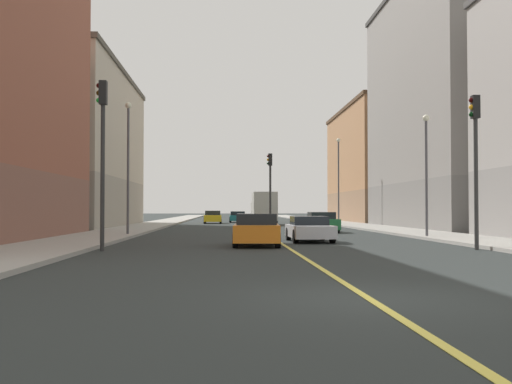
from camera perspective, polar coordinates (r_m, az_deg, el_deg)
name	(u,v)px	position (r m, az deg, el deg)	size (l,w,h in m)	color
ground_plane	(368,298)	(11.15, 10.42, -9.76)	(400.00, 400.00, 0.00)	#292E2E
sidewalk_left	(348,224)	(60.97, 8.62, -2.99)	(3.91, 168.00, 0.15)	#9E9B93
sidewalk_right	(154,224)	(60.18, -9.50, -3.01)	(3.91, 168.00, 0.15)	#9E9B93
lane_center_stripe	(252,225)	(59.82, -0.38, -3.10)	(0.16, 154.00, 0.01)	#E5D14C
building_left_mid	(450,105)	(52.40, 17.69, 7.78)	(8.60, 22.64, 20.08)	slate
building_left_far	(377,165)	(74.74, 11.28, 2.48)	(8.60, 23.09, 13.67)	#8F6B4F
building_right_midblock	(77,149)	(55.94, -16.38, 3.90)	(8.60, 24.70, 13.73)	#9D9688
traffic_light_left_near	(475,150)	(25.22, 19.83, 3.74)	(0.40, 0.32, 6.01)	#2D2D2D
traffic_light_right_near	(102,142)	(23.78, -14.18, 4.60)	(0.40, 0.32, 6.43)	#2D2D2D
traffic_light_median_far	(270,180)	(45.92, 1.32, 1.10)	(0.40, 0.32, 5.76)	#2D2D2D
street_lamp_left_near	(426,161)	(33.87, 15.64, 2.78)	(0.36, 0.36, 6.49)	#4C4C51
street_lamp_right_near	(128,155)	(35.94, -11.87, 3.45)	(0.36, 0.36, 7.61)	#4C4C51
street_lamp_left_far	(339,173)	(58.64, 7.73, 1.79)	(0.36, 0.36, 8.19)	#4C4C51
car_silver	(309,229)	(29.62, 5.02, -3.49)	(2.00, 4.39, 1.23)	silver
car_green	(321,222)	(41.68, 6.14, -2.84)	(1.94, 4.52, 1.37)	#1E6B38
car_yellow	(213,217)	(66.55, -4.07, -2.37)	(1.96, 4.25, 1.39)	gold
car_blue	(262,217)	(70.01, 0.56, -2.38)	(2.03, 4.56, 1.25)	#23389E
car_teal	(238,217)	(71.28, -1.73, -2.36)	(1.94, 4.36, 1.29)	#196670
car_orange	(257,230)	(26.02, 0.05, -3.59)	(2.09, 4.02, 1.38)	orange
box_truck	(264,208)	(60.38, 0.73, -1.50)	(2.36, 7.17, 3.20)	beige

